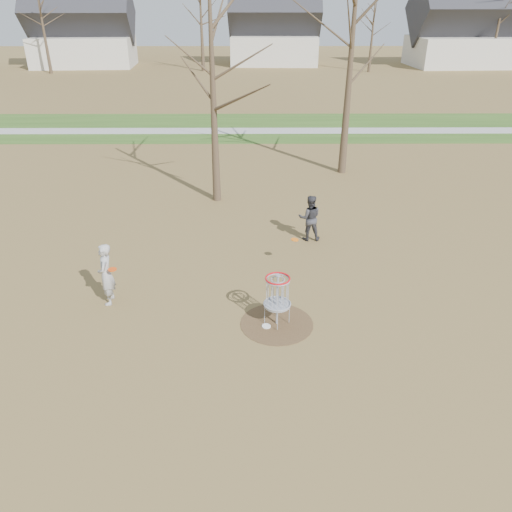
{
  "coord_description": "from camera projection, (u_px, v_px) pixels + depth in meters",
  "views": [
    {
      "loc": [
        -0.57,
        -10.1,
        7.11
      ],
      "look_at": [
        -0.5,
        1.5,
        1.1
      ],
      "focal_mm": 35.0,
      "sensor_mm": 36.0,
      "label": 1
    }
  ],
  "objects": [
    {
      "name": "dirt_circle",
      "position": [
        277.0,
        324.0,
        12.24
      ],
      "size": [
        1.8,
        1.8,
        0.01
      ],
      "primitive_type": "cylinder",
      "color": "#47331E",
      "rests_on": "ground"
    },
    {
      "name": "ground",
      "position": [
        277.0,
        324.0,
        12.24
      ],
      "size": [
        160.0,
        160.0,
        0.0
      ],
      "primitive_type": "plane",
      "color": "brown",
      "rests_on": "ground"
    },
    {
      "name": "houses_row",
      "position": [
        295.0,
        33.0,
        57.31
      ],
      "size": [
        56.51,
        10.01,
        7.26
      ],
      "color": "silver",
      "rests_on": "ground"
    },
    {
      "name": "disc_golf_basket",
      "position": [
        277.0,
        292.0,
        11.82
      ],
      "size": [
        0.64,
        0.64,
        1.35
      ],
      "color": "#9EA3AD",
      "rests_on": "ground"
    },
    {
      "name": "footpath",
      "position": [
        262.0,
        131.0,
        29.99
      ],
      "size": [
        160.0,
        1.5,
        0.01
      ],
      "primitive_type": "cube",
      "color": "#9E9E99",
      "rests_on": "green_band"
    },
    {
      "name": "bare_trees",
      "position": [
        281.0,
        22.0,
        41.57
      ],
      "size": [
        52.62,
        44.98,
        9.0
      ],
      "color": "#382B1E",
      "rests_on": "ground"
    },
    {
      "name": "player_throwing",
      "position": [
        310.0,
        218.0,
        16.19
      ],
      "size": [
        0.75,
        0.58,
        1.53
      ],
      "primitive_type": "imported",
      "rotation": [
        0.0,
        0.0,
        3.14
      ],
      "color": "#36363B",
      "rests_on": "ground"
    },
    {
      "name": "discs_in_play",
      "position": [
        214.0,
        253.0,
        13.47
      ],
      "size": [
        4.96,
        2.19,
        0.15
      ],
      "color": "orange",
      "rests_on": "ground"
    },
    {
      "name": "disc_grounded",
      "position": [
        266.0,
        326.0,
        12.12
      ],
      "size": [
        0.22,
        0.22,
        0.02
      ],
      "primitive_type": "cylinder",
      "color": "white",
      "rests_on": "dirt_circle"
    },
    {
      "name": "player_standing",
      "position": [
        106.0,
        274.0,
        12.73
      ],
      "size": [
        0.45,
        0.64,
        1.67
      ],
      "primitive_type": "imported",
      "rotation": [
        0.0,
        0.0,
        -1.49
      ],
      "color": "#A8A8A8",
      "rests_on": "ground"
    },
    {
      "name": "green_band",
      "position": [
        262.0,
        127.0,
        30.88
      ],
      "size": [
        160.0,
        8.0,
        0.01
      ],
      "primitive_type": "cube",
      "color": "#2D5119",
      "rests_on": "ground"
    }
  ]
}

